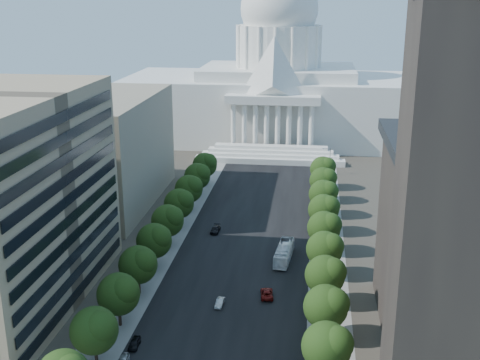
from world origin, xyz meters
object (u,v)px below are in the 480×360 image
at_px(car_red, 267,293).
at_px(city_bus, 284,253).
at_px(car_dark_a, 134,343).
at_px(car_dark_b, 215,230).
at_px(car_silver, 220,303).

distance_m(car_red, city_bus, 17.49).
bearing_deg(car_red, city_bus, -104.47).
bearing_deg(car_dark_a, city_bus, 56.69).
bearing_deg(car_red, car_dark_b, -70.77).
bearing_deg(city_bus, car_dark_a, -116.11).
bearing_deg(car_dark_b, city_bus, -37.03).
height_order(car_dark_a, car_dark_b, car_dark_b).
bearing_deg(city_bus, car_red, -92.40).
distance_m(car_dark_b, city_bus, 22.73).
height_order(car_dark_a, city_bus, city_bus).
bearing_deg(car_silver, city_bus, 67.31).
bearing_deg(car_silver, car_dark_a, -124.14).
xyz_separation_m(car_silver, car_dark_b, (-6.83, 36.14, 0.07)).
bearing_deg(car_red, car_dark_a, 37.65).
xyz_separation_m(car_dark_a, car_dark_b, (5.17, 51.60, 0.03)).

